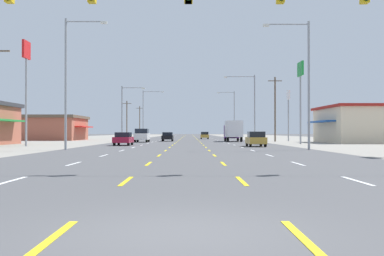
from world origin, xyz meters
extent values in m
plane|color=#4C4C4F|center=(0.00, 66.00, 0.00)|extent=(572.00, 572.00, 0.00)
cube|color=gray|center=(-24.75, 66.00, 0.00)|extent=(28.00, 440.00, 0.01)
cube|color=gray|center=(24.75, 66.00, 0.00)|extent=(28.00, 440.00, 0.01)
cube|color=white|center=(-5.25, 7.00, 0.01)|extent=(0.14, 2.60, 0.01)
cube|color=white|center=(-5.25, 14.50, 0.01)|extent=(0.14, 2.60, 0.01)
cube|color=white|center=(-5.25, 22.00, 0.01)|extent=(0.14, 2.60, 0.01)
cube|color=white|center=(-5.25, 29.50, 0.01)|extent=(0.14, 2.60, 0.01)
cube|color=white|center=(-5.25, 37.00, 0.01)|extent=(0.14, 2.60, 0.01)
cube|color=white|center=(-5.25, 44.50, 0.01)|extent=(0.14, 2.60, 0.01)
cube|color=white|center=(-5.25, 52.00, 0.01)|extent=(0.14, 2.60, 0.01)
cube|color=white|center=(-5.25, 59.50, 0.01)|extent=(0.14, 2.60, 0.01)
cube|color=white|center=(-5.25, 67.00, 0.01)|extent=(0.14, 2.60, 0.01)
cube|color=white|center=(-5.25, 74.50, 0.01)|extent=(0.14, 2.60, 0.01)
cube|color=white|center=(-5.25, 82.00, 0.01)|extent=(0.14, 2.60, 0.01)
cube|color=white|center=(-5.25, 89.50, 0.01)|extent=(0.14, 2.60, 0.01)
cube|color=white|center=(-5.25, 97.00, 0.01)|extent=(0.14, 2.60, 0.01)
cube|color=white|center=(-5.25, 104.50, 0.01)|extent=(0.14, 2.60, 0.01)
cube|color=white|center=(-5.25, 112.00, 0.01)|extent=(0.14, 2.60, 0.01)
cube|color=white|center=(-5.25, 119.50, 0.01)|extent=(0.14, 2.60, 0.01)
cube|color=white|center=(-5.25, 127.00, 0.01)|extent=(0.14, 2.60, 0.01)
cube|color=white|center=(-5.25, 134.50, 0.01)|extent=(0.14, 2.60, 0.01)
cube|color=white|center=(-5.25, 142.00, 0.01)|extent=(0.14, 2.60, 0.01)
cube|color=white|center=(-5.25, 149.50, 0.01)|extent=(0.14, 2.60, 0.01)
cube|color=white|center=(-5.25, 157.00, 0.01)|extent=(0.14, 2.60, 0.01)
cube|color=white|center=(-5.25, 164.50, 0.01)|extent=(0.14, 2.60, 0.01)
cube|color=white|center=(-5.25, 172.00, 0.01)|extent=(0.14, 2.60, 0.01)
cube|color=white|center=(-5.25, 179.50, 0.01)|extent=(0.14, 2.60, 0.01)
cube|color=white|center=(-5.25, 187.00, 0.01)|extent=(0.14, 2.60, 0.01)
cube|color=white|center=(-5.25, 194.50, 0.01)|extent=(0.14, 2.60, 0.01)
cube|color=white|center=(-5.25, 202.00, 0.01)|extent=(0.14, 2.60, 0.01)
cube|color=white|center=(-5.25, 209.50, 0.01)|extent=(0.14, 2.60, 0.01)
cube|color=white|center=(-5.25, 217.00, 0.01)|extent=(0.14, 2.60, 0.01)
cube|color=yellow|center=(-1.75, -0.50, 0.01)|extent=(0.14, 2.60, 0.01)
cube|color=yellow|center=(-1.75, 7.00, 0.01)|extent=(0.14, 2.60, 0.01)
cube|color=yellow|center=(-1.75, 14.50, 0.01)|extent=(0.14, 2.60, 0.01)
cube|color=yellow|center=(-1.75, 22.00, 0.01)|extent=(0.14, 2.60, 0.01)
cube|color=yellow|center=(-1.75, 29.50, 0.01)|extent=(0.14, 2.60, 0.01)
cube|color=yellow|center=(-1.75, 37.00, 0.01)|extent=(0.14, 2.60, 0.01)
cube|color=yellow|center=(-1.75, 44.50, 0.01)|extent=(0.14, 2.60, 0.01)
cube|color=yellow|center=(-1.75, 52.00, 0.01)|extent=(0.14, 2.60, 0.01)
cube|color=yellow|center=(-1.75, 59.50, 0.01)|extent=(0.14, 2.60, 0.01)
cube|color=yellow|center=(-1.75, 67.00, 0.01)|extent=(0.14, 2.60, 0.01)
cube|color=yellow|center=(-1.75, 74.50, 0.01)|extent=(0.14, 2.60, 0.01)
cube|color=yellow|center=(-1.75, 82.00, 0.01)|extent=(0.14, 2.60, 0.01)
cube|color=yellow|center=(-1.75, 89.50, 0.01)|extent=(0.14, 2.60, 0.01)
cube|color=yellow|center=(-1.75, 97.00, 0.01)|extent=(0.14, 2.60, 0.01)
cube|color=yellow|center=(-1.75, 104.50, 0.01)|extent=(0.14, 2.60, 0.01)
cube|color=yellow|center=(-1.75, 112.00, 0.01)|extent=(0.14, 2.60, 0.01)
cube|color=yellow|center=(-1.75, 119.50, 0.01)|extent=(0.14, 2.60, 0.01)
cube|color=yellow|center=(-1.75, 127.00, 0.01)|extent=(0.14, 2.60, 0.01)
cube|color=yellow|center=(-1.75, 134.50, 0.01)|extent=(0.14, 2.60, 0.01)
cube|color=yellow|center=(-1.75, 142.00, 0.01)|extent=(0.14, 2.60, 0.01)
cube|color=yellow|center=(-1.75, 149.50, 0.01)|extent=(0.14, 2.60, 0.01)
cube|color=yellow|center=(-1.75, 157.00, 0.01)|extent=(0.14, 2.60, 0.01)
cube|color=yellow|center=(-1.75, 164.50, 0.01)|extent=(0.14, 2.60, 0.01)
cube|color=yellow|center=(-1.75, 172.00, 0.01)|extent=(0.14, 2.60, 0.01)
cube|color=yellow|center=(-1.75, 179.50, 0.01)|extent=(0.14, 2.60, 0.01)
cube|color=yellow|center=(-1.75, 187.00, 0.01)|extent=(0.14, 2.60, 0.01)
cube|color=yellow|center=(-1.75, 194.50, 0.01)|extent=(0.14, 2.60, 0.01)
cube|color=yellow|center=(-1.75, 202.00, 0.01)|extent=(0.14, 2.60, 0.01)
cube|color=yellow|center=(-1.75, 209.50, 0.01)|extent=(0.14, 2.60, 0.01)
cube|color=yellow|center=(-1.75, 217.00, 0.01)|extent=(0.14, 2.60, 0.01)
cube|color=yellow|center=(1.75, -0.50, 0.01)|extent=(0.14, 2.60, 0.01)
cube|color=yellow|center=(1.75, 7.00, 0.01)|extent=(0.14, 2.60, 0.01)
cube|color=yellow|center=(1.75, 14.50, 0.01)|extent=(0.14, 2.60, 0.01)
cube|color=yellow|center=(1.75, 22.00, 0.01)|extent=(0.14, 2.60, 0.01)
cube|color=yellow|center=(1.75, 29.50, 0.01)|extent=(0.14, 2.60, 0.01)
cube|color=yellow|center=(1.75, 37.00, 0.01)|extent=(0.14, 2.60, 0.01)
cube|color=yellow|center=(1.75, 44.50, 0.01)|extent=(0.14, 2.60, 0.01)
cube|color=yellow|center=(1.75, 52.00, 0.01)|extent=(0.14, 2.60, 0.01)
cube|color=yellow|center=(1.75, 59.50, 0.01)|extent=(0.14, 2.60, 0.01)
cube|color=yellow|center=(1.75, 67.00, 0.01)|extent=(0.14, 2.60, 0.01)
cube|color=yellow|center=(1.75, 74.50, 0.01)|extent=(0.14, 2.60, 0.01)
cube|color=yellow|center=(1.75, 82.00, 0.01)|extent=(0.14, 2.60, 0.01)
cube|color=yellow|center=(1.75, 89.50, 0.01)|extent=(0.14, 2.60, 0.01)
cube|color=yellow|center=(1.75, 97.00, 0.01)|extent=(0.14, 2.60, 0.01)
cube|color=yellow|center=(1.75, 104.50, 0.01)|extent=(0.14, 2.60, 0.01)
cube|color=yellow|center=(1.75, 112.00, 0.01)|extent=(0.14, 2.60, 0.01)
cube|color=yellow|center=(1.75, 119.50, 0.01)|extent=(0.14, 2.60, 0.01)
cube|color=yellow|center=(1.75, 127.00, 0.01)|extent=(0.14, 2.60, 0.01)
cube|color=yellow|center=(1.75, 134.50, 0.01)|extent=(0.14, 2.60, 0.01)
cube|color=yellow|center=(1.75, 142.00, 0.01)|extent=(0.14, 2.60, 0.01)
cube|color=yellow|center=(1.75, 149.50, 0.01)|extent=(0.14, 2.60, 0.01)
cube|color=yellow|center=(1.75, 157.00, 0.01)|extent=(0.14, 2.60, 0.01)
cube|color=yellow|center=(1.75, 164.50, 0.01)|extent=(0.14, 2.60, 0.01)
cube|color=yellow|center=(1.75, 172.00, 0.01)|extent=(0.14, 2.60, 0.01)
cube|color=yellow|center=(1.75, 179.50, 0.01)|extent=(0.14, 2.60, 0.01)
cube|color=yellow|center=(1.75, 187.00, 0.01)|extent=(0.14, 2.60, 0.01)
cube|color=yellow|center=(1.75, 194.50, 0.01)|extent=(0.14, 2.60, 0.01)
cube|color=yellow|center=(1.75, 202.00, 0.01)|extent=(0.14, 2.60, 0.01)
cube|color=yellow|center=(1.75, 209.50, 0.01)|extent=(0.14, 2.60, 0.01)
cube|color=yellow|center=(1.75, 217.00, 0.01)|extent=(0.14, 2.60, 0.01)
cube|color=white|center=(5.25, 7.00, 0.01)|extent=(0.14, 2.60, 0.01)
cube|color=white|center=(5.25, 14.50, 0.01)|extent=(0.14, 2.60, 0.01)
cube|color=white|center=(5.25, 22.00, 0.01)|extent=(0.14, 2.60, 0.01)
cube|color=white|center=(5.25, 29.50, 0.01)|extent=(0.14, 2.60, 0.01)
cube|color=white|center=(5.25, 37.00, 0.01)|extent=(0.14, 2.60, 0.01)
cube|color=white|center=(5.25, 44.50, 0.01)|extent=(0.14, 2.60, 0.01)
cube|color=white|center=(5.25, 52.00, 0.01)|extent=(0.14, 2.60, 0.01)
cube|color=white|center=(5.25, 59.50, 0.01)|extent=(0.14, 2.60, 0.01)
cube|color=white|center=(5.25, 67.00, 0.01)|extent=(0.14, 2.60, 0.01)
cube|color=white|center=(5.25, 74.50, 0.01)|extent=(0.14, 2.60, 0.01)
cube|color=white|center=(5.25, 82.00, 0.01)|extent=(0.14, 2.60, 0.01)
cube|color=white|center=(5.25, 89.50, 0.01)|extent=(0.14, 2.60, 0.01)
cube|color=white|center=(5.25, 97.00, 0.01)|extent=(0.14, 2.60, 0.01)
cube|color=white|center=(5.25, 104.50, 0.01)|extent=(0.14, 2.60, 0.01)
cube|color=white|center=(5.25, 112.00, 0.01)|extent=(0.14, 2.60, 0.01)
cube|color=white|center=(5.25, 119.50, 0.01)|extent=(0.14, 2.60, 0.01)
cube|color=white|center=(5.25, 127.00, 0.01)|extent=(0.14, 2.60, 0.01)
cube|color=white|center=(5.25, 134.50, 0.01)|extent=(0.14, 2.60, 0.01)
cube|color=white|center=(5.25, 142.00, 0.01)|extent=(0.14, 2.60, 0.01)
cube|color=white|center=(5.25, 149.50, 0.01)|extent=(0.14, 2.60, 0.01)
cube|color=white|center=(5.25, 157.00, 0.01)|extent=(0.14, 2.60, 0.01)
cube|color=white|center=(5.25, 164.50, 0.01)|extent=(0.14, 2.60, 0.01)
cube|color=white|center=(5.25, 172.00, 0.01)|extent=(0.14, 2.60, 0.01)
cube|color=white|center=(5.25, 179.50, 0.01)|extent=(0.14, 2.60, 0.01)
cube|color=white|center=(5.25, 187.00, 0.01)|extent=(0.14, 2.60, 0.01)
cube|color=white|center=(5.25, 194.50, 0.01)|extent=(0.14, 2.60, 0.01)
cube|color=white|center=(5.25, 202.00, 0.01)|extent=(0.14, 2.60, 0.01)
cube|color=white|center=(5.25, 209.50, 0.01)|extent=(0.14, 2.60, 0.01)
cube|color=white|center=(5.25, 217.00, 0.01)|extent=(0.14, 2.60, 0.01)
cube|color=#B28C33|center=(6.97, 39.65, 0.63)|extent=(1.72, 3.90, 0.66)
cube|color=black|center=(6.97, 39.40, 1.25)|extent=(1.58, 1.90, 0.58)
cylinder|color=black|center=(6.23, 41.05, 0.30)|extent=(0.20, 0.60, 0.60)
cylinder|color=black|center=(7.71, 41.05, 0.30)|extent=(0.20, 0.60, 0.60)
cylinder|color=black|center=(6.23, 38.25, 0.30)|extent=(0.20, 0.60, 0.60)
cylinder|color=black|center=(7.71, 38.25, 0.30)|extent=(0.20, 0.60, 0.60)
cube|color=maroon|center=(-7.22, 43.98, 0.63)|extent=(1.80, 4.50, 0.62)
cube|color=black|center=(-7.22, 43.88, 1.20)|extent=(1.62, 2.10, 0.52)
cylinder|color=black|center=(-7.99, 45.53, 0.32)|extent=(0.22, 0.64, 0.64)
cylinder|color=black|center=(-6.45, 45.53, 0.32)|extent=(0.22, 0.64, 0.64)
cylinder|color=black|center=(-7.99, 42.43, 0.32)|extent=(0.22, 0.64, 0.64)
cylinder|color=black|center=(-6.45, 42.43, 0.32)|extent=(0.22, 0.64, 0.64)
cube|color=white|center=(-6.84, 60.24, 0.84)|extent=(1.98, 4.90, 0.92)
cube|color=black|center=(-6.84, 60.19, 1.64)|extent=(1.82, 2.70, 0.68)
cylinder|color=black|center=(-7.68, 61.94, 0.38)|extent=(0.26, 0.76, 0.76)
cylinder|color=black|center=(-6.00, 61.94, 0.38)|extent=(0.26, 0.76, 0.76)
cylinder|color=black|center=(-7.68, 58.54, 0.38)|extent=(0.26, 0.76, 0.76)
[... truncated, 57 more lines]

